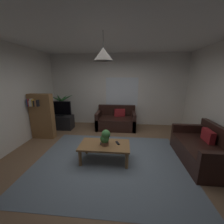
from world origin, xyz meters
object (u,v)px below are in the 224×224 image
Objects in this scene: coffee_table at (105,147)px; pendant_lamp at (103,54)px; couch_under_window at (116,121)px; potted_palm_corner at (62,111)px; potted_plant_on_table at (105,137)px; book_on_table_0 at (103,143)px; tv at (59,108)px; remote_on_table_0 at (118,143)px; tv_stand at (61,122)px; bookshelf_corner at (42,116)px; couch_right_side at (203,151)px.

pendant_lamp reaches higher than coffee_table.
potted_palm_corner is at bearing 174.85° from couch_under_window.
pendant_lamp is at bearing 121.54° from potted_plant_on_table.
tv is (-1.89, 1.82, 0.36)m from book_on_table_0.
pendant_lamp reaches higher than remote_on_table_0.
tv is at bearing -90.00° from tv_stand.
pendant_lamp is (2.11, -1.05, 1.60)m from bookshelf_corner.
tv_stand is at bearing 135.96° from coffee_table.
bookshelf_corner is (-0.19, -0.81, 0.47)m from tv_stand.
coffee_table is 2.39m from bookshelf_corner.
remote_on_table_0 is 0.18× the size of tv.
coffee_table is 2.70m from tv.
bookshelf_corner is at bearing -102.94° from tv_stand.
couch_right_side reaches higher than book_on_table_0.
remote_on_table_0 is at bearing 9.46° from book_on_table_0.
couch_right_side is at bearing 5.08° from potted_plant_on_table.
couch_under_window is 2.65× the size of pendant_lamp.
couch_right_side is 4.51m from tv.
tv reaches higher than couch_right_side.
potted_plant_on_table is 0.41× the size of tv_stand.
bookshelf_corner is at bearing -154.62° from couch_under_window.
remote_on_table_0 is at bearing -22.26° from bookshelf_corner.
bookshelf_corner is at bearing 153.47° from book_on_table_0.
coffee_table is (-2.23, -0.16, 0.07)m from couch_right_side.
potted_palm_corner is at bearing 131.54° from coffee_table.
couch_under_window is 2.94m from pendant_lamp.
potted_palm_corner reaches higher than couch_right_side.
book_on_table_0 is at bearing -48.72° from potted_palm_corner.
coffee_table is 1.26× the size of tv_stand.
couch_under_window is at bearing 86.62° from pendant_lamp.
remote_on_table_0 is (-1.94, -0.09, 0.14)m from couch_right_side.
coffee_table is 3.07× the size of potted_plant_on_table.
bookshelf_corner reaches higher than couch_right_side.
tv_stand is at bearing -112.24° from couch_right_side.
potted_palm_corner is (-2.34, 2.24, 0.13)m from remote_on_table_0.
potted_plant_on_table is (-2.21, -0.20, 0.32)m from couch_right_side.
book_on_table_0 is 2.65m from tv_stand.
bookshelf_corner reaches higher than coffee_table.
remote_on_table_0 is 0.44× the size of potted_plant_on_table.
book_on_table_0 is at bearing -44.28° from tv_stand.
book_on_table_0 reaches higher than remote_on_table_0.
potted_palm_corner is 0.91× the size of bookshelf_corner.
coffee_table is 2.68m from tv_stand.
remote_on_table_0 reaches higher than coffee_table.
tv is (-4.15, 1.68, 0.51)m from couch_right_side.
bookshelf_corner is (-2.23, -1.06, 0.44)m from couch_under_window.
bookshelf_corner is at bearing -92.91° from potted_palm_corner.
book_on_table_0 is (-0.03, 0.02, 0.07)m from coffee_table.
couch_under_window is 1.63× the size of tv.
couch_right_side is at bearing -42.84° from couch_under_window.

